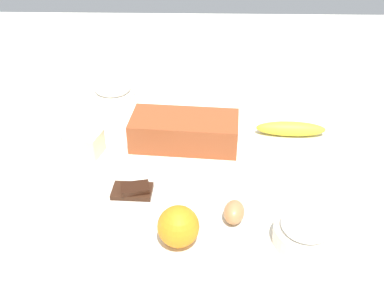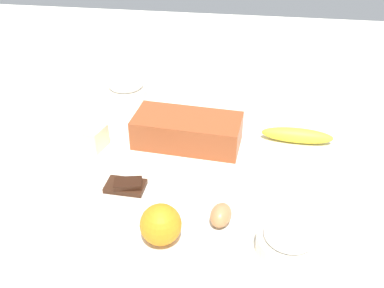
% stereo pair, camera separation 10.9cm
% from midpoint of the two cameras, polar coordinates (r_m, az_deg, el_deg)
% --- Properties ---
extents(ground_plane, '(2.40, 2.40, 0.02)m').
position_cam_midpoint_polar(ground_plane, '(1.12, -2.79, -2.22)').
color(ground_plane, silver).
extents(loaf_pan, '(0.29, 0.15, 0.08)m').
position_cam_midpoint_polar(loaf_pan, '(1.14, -3.73, 1.71)').
color(loaf_pan, '#9E4723').
rests_on(loaf_pan, ground_plane).
extents(flour_bowl, '(0.14, 0.14, 0.07)m').
position_cam_midpoint_polar(flour_bowl, '(1.38, -12.60, 6.49)').
color(flour_bowl, silver).
rests_on(flour_bowl, ground_plane).
extents(sugar_bowl, '(0.12, 0.12, 0.06)m').
position_cam_midpoint_polar(sugar_bowl, '(0.88, 11.23, -11.34)').
color(sugar_bowl, silver).
rests_on(sugar_bowl, ground_plane).
extents(banana, '(0.19, 0.05, 0.04)m').
position_cam_midpoint_polar(banana, '(1.21, 10.41, 1.91)').
color(banana, yellow).
rests_on(banana, ground_plane).
extents(orange_fruit, '(0.08, 0.08, 0.08)m').
position_cam_midpoint_polar(orange_fruit, '(0.86, -5.49, -10.92)').
color(orange_fruit, orange).
rests_on(orange_fruit, ground_plane).
extents(butter_block, '(0.10, 0.08, 0.06)m').
position_cam_midpoint_polar(butter_block, '(1.16, -16.72, 0.01)').
color(butter_block, '#F4EDB2').
rests_on(butter_block, ground_plane).
extents(egg_near_butter, '(0.06, 0.07, 0.04)m').
position_cam_midpoint_polar(egg_near_butter, '(0.92, 2.16, -9.10)').
color(egg_near_butter, '#B77C4B').
rests_on(egg_near_butter, ground_plane).
extents(chocolate_plate, '(0.13, 0.13, 0.03)m').
position_cam_midpoint_polar(chocolate_plate, '(1.00, -10.94, -6.50)').
color(chocolate_plate, silver).
rests_on(chocolate_plate, ground_plane).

